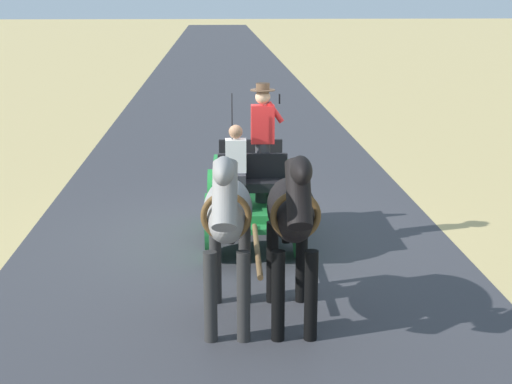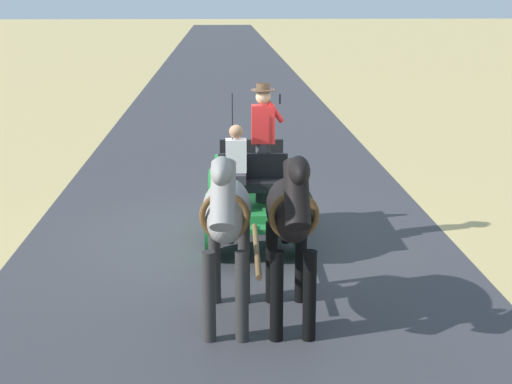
{
  "view_description": "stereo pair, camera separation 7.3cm",
  "coord_description": "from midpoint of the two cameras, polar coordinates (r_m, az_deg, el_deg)",
  "views": [
    {
      "loc": [
        0.31,
        11.59,
        3.78
      ],
      "look_at": [
        -0.23,
        1.45,
        1.1
      ],
      "focal_mm": 53.43,
      "sensor_mm": 36.0,
      "label": 1
    },
    {
      "loc": [
        0.23,
        11.6,
        3.78
      ],
      "look_at": [
        -0.23,
        1.45,
        1.1
      ],
      "focal_mm": 53.43,
      "sensor_mm": 36.0,
      "label": 2
    }
  ],
  "objects": [
    {
      "name": "horse_near_side",
      "position": [
        8.63,
        2.48,
        -1.77
      ],
      "size": [
        0.58,
        2.13,
        2.21
      ],
      "color": "black",
      "rests_on": "ground"
    },
    {
      "name": "ground_plane",
      "position": [
        12.2,
        -1.62,
        -3.28
      ],
      "size": [
        200.0,
        200.0,
        0.0
      ],
      "primitive_type": "plane",
      "color": "tan"
    },
    {
      "name": "horse_off_side",
      "position": [
        8.6,
        -2.38,
        -1.82
      ],
      "size": [
        0.64,
        2.13,
        2.21
      ],
      "color": "gray",
      "rests_on": "ground"
    },
    {
      "name": "road_surface",
      "position": [
        12.2,
        -1.62,
        -3.26
      ],
      "size": [
        6.71,
        160.0,
        0.01
      ],
      "primitive_type": "cube",
      "color": "#38383D",
      "rests_on": "ground"
    },
    {
      "name": "horse_drawn_carriage",
      "position": [
        11.66,
        -0.46,
        0.05
      ],
      "size": [
        1.45,
        4.51,
        2.5
      ],
      "color": "#1E7233",
      "rests_on": "ground"
    }
  ]
}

